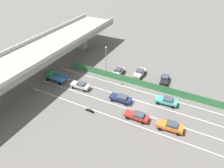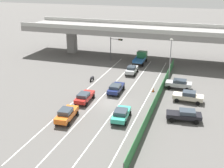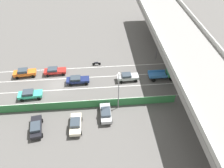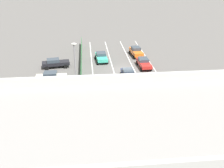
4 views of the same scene
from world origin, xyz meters
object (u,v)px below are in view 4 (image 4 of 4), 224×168
(car_taxi_orange, at_px, (136,51))
(traffic_cone, at_px, (91,85))
(motorcycle, at_px, (175,86))
(car_sedan_navy, at_px, (128,74))
(car_sedan_silver, at_px, (142,107))
(parked_wagon_silver, at_px, (62,91))
(car_sedan_red, at_px, (144,63))
(parked_sedan_dark, at_px, (55,63))
(street_lamp, at_px, (75,70))
(parked_sedan_cream, at_px, (51,77))
(car_taxi_teal, at_px, (101,57))
(flatbed_truck_blue, at_px, (162,149))

(car_taxi_orange, distance_m, traffic_cone, 16.34)
(motorcycle, bearing_deg, car_sedan_navy, -34.73)
(car_sedan_silver, height_order, parked_wagon_silver, parked_wagon_silver)
(car_sedan_red, distance_m, parked_sedan_dark, 15.08)
(street_lamp, bearing_deg, parked_sedan_dark, -74.07)
(motorcycle, relative_size, parked_wagon_silver, 0.45)
(parked_sedan_cream, xyz_separation_m, traffic_cone, (-5.79, 2.31, -0.57))
(street_lamp, relative_size, traffic_cone, 11.05)
(car_taxi_orange, relative_size, car_sedan_silver, 1.05)
(street_lamp, bearing_deg, parked_sedan_cream, -62.20)
(car_taxi_teal, xyz_separation_m, parked_wagon_silver, (6.06, 14.05, 0.04))
(car_taxi_teal, distance_m, traffic_cone, 11.46)
(car_taxi_orange, bearing_deg, street_lamp, 60.02)
(parked_wagon_silver, relative_size, street_lamp, 0.54)
(car_sedan_navy, height_order, street_lamp, street_lamp)
(parked_wagon_silver, distance_m, street_lamp, 5.00)
(car_sedan_red, xyz_separation_m, traffic_cone, (9.20, 7.32, -0.51))
(car_taxi_teal, xyz_separation_m, parked_sedan_cream, (8.00, 8.93, 0.04))
(car_sedan_navy, relative_size, car_taxi_orange, 0.99)
(car_sedan_navy, relative_size, flatbed_truck_blue, 0.85)
(car_sedan_red, distance_m, flatbed_truck_blue, 23.71)
(motorcycle, height_order, parked_sedan_dark, parked_sedan_dark)
(car_sedan_red, distance_m, car_sedan_silver, 15.67)
(car_sedan_navy, bearing_deg, street_lamp, 44.97)
(car_taxi_teal, height_order, flatbed_truck_blue, flatbed_truck_blue)
(car_sedan_navy, relative_size, parked_wagon_silver, 1.08)
(car_sedan_navy, relative_size, car_taxi_teal, 1.02)
(flatbed_truck_blue, xyz_separation_m, parked_sedan_cream, (11.58, -18.44, -0.32))
(car_sedan_red, relative_size, car_taxi_teal, 1.02)
(motorcycle, distance_m, parked_wagon_silver, 15.58)
(car_taxi_orange, bearing_deg, parked_wagon_silver, 51.86)
(car_taxi_orange, distance_m, parked_sedan_cream, 18.64)
(car_sedan_red, xyz_separation_m, parked_sedan_cream, (14.99, 5.02, 0.06))
(car_taxi_teal, xyz_separation_m, traffic_cone, (2.20, 11.24, -0.53))
(car_sedan_navy, xyz_separation_m, parked_sedan_dark, (11.57, -6.38, 0.02))
(car_taxi_orange, relative_size, flatbed_truck_blue, 0.87)
(car_sedan_navy, height_order, parked_wagon_silver, parked_wagon_silver)
(car_taxi_teal, bearing_deg, car_sedan_silver, 100.53)
(car_taxi_orange, bearing_deg, parked_sedan_cream, 37.32)
(car_sedan_navy, height_order, car_taxi_orange, car_taxi_orange)
(car_sedan_red, height_order, traffic_cone, car_sedan_red)
(flatbed_truck_blue, bearing_deg, motorcycle, -112.23)
(car_sedan_navy, relative_size, street_lamp, 0.58)
(car_sedan_red, height_order, parked_sedan_cream, parked_sedan_cream)
(car_sedan_red, bearing_deg, car_taxi_orange, -88.49)
(car_taxi_orange, distance_m, parked_wagon_silver, 20.87)
(car_taxi_teal, relative_size, street_lamp, 0.57)
(parked_sedan_dark, bearing_deg, parked_sedan_cream, 90.18)
(motorcycle, height_order, traffic_cone, motorcycle)
(street_lamp, bearing_deg, car_sedan_red, -131.33)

